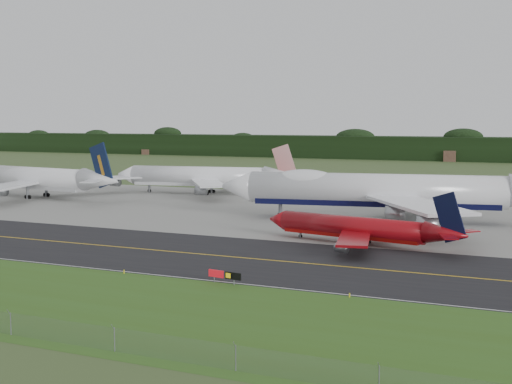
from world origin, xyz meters
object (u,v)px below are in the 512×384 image
at_px(jet_ba_747, 388,191).
at_px(taxiway_sign, 225,275).
at_px(jet_navy_gold, 36,179).
at_px(jet_red_737, 362,229).
at_px(jet_star_tail, 208,177).

bearing_deg(jet_ba_747, taxiway_sign, -94.46).
relative_size(jet_navy_gold, taxiway_sign, 12.12).
bearing_deg(jet_ba_747, jet_red_737, -84.28).
xyz_separation_m(jet_ba_747, taxiway_sign, (-4.98, -63.89, -5.05)).
xyz_separation_m(jet_red_737, jet_navy_gold, (-98.79, 34.48, 2.28)).
height_order(jet_ba_747, taxiway_sign, jet_ba_747).
bearing_deg(jet_star_tail, jet_red_737, -44.93).
distance_m(jet_red_737, jet_navy_gold, 104.66).
distance_m(jet_red_737, jet_star_tail, 87.30).
bearing_deg(jet_red_737, jet_navy_gold, 160.76).
height_order(jet_red_737, jet_navy_gold, jet_navy_gold).
bearing_deg(jet_ba_747, jet_star_tail, 151.22).
bearing_deg(jet_ba_747, jet_navy_gold, 176.91).
bearing_deg(jet_navy_gold, jet_red_737, -19.24).
height_order(jet_ba_747, jet_red_737, jet_ba_747).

